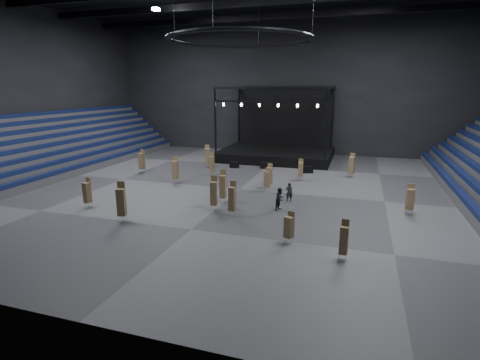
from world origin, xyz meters
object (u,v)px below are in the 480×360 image
(flight_case_mid, at_px, (265,165))
(chair_stack_15, at_px, (175,169))
(chair_stack_6, at_px, (269,175))
(chair_stack_12, at_px, (87,192))
(chair_stack_4, at_px, (212,164))
(man_center, at_px, (289,192))
(chair_stack_7, at_px, (232,198))
(chair_stack_8, at_px, (223,186))
(chair_stack_9, at_px, (410,199))
(chair_stack_5, at_px, (207,156))
(chair_stack_13, at_px, (121,201))
(chair_stack_1, at_px, (352,165))
(chair_stack_2, at_px, (267,179))
(chair_stack_3, at_px, (214,193))
(flight_case_right, at_px, (308,170))
(chair_stack_14, at_px, (301,169))
(stage, at_px, (277,147))
(chair_stack_0, at_px, (289,226))
(chair_stack_11, at_px, (344,240))
(flight_case_left, at_px, (234,165))
(chair_stack_10, at_px, (142,161))
(crew_member, at_px, (280,199))

(flight_case_mid, bearing_deg, chair_stack_15, -125.65)
(chair_stack_6, xyz_separation_m, chair_stack_12, (-12.04, -10.03, 0.03))
(chair_stack_4, xyz_separation_m, chair_stack_12, (-5.18, -12.94, 0.01))
(chair_stack_4, relative_size, man_center, 1.53)
(chair_stack_4, distance_m, chair_stack_7, 12.87)
(chair_stack_8, height_order, chair_stack_9, chair_stack_8)
(chair_stack_5, bearing_deg, chair_stack_13, -109.34)
(chair_stack_15, bearing_deg, chair_stack_1, 17.61)
(chair_stack_1, relative_size, chair_stack_2, 1.21)
(chair_stack_3, xyz_separation_m, chair_stack_15, (-6.56, 6.41, 0.02))
(flight_case_right, height_order, chair_stack_9, chair_stack_9)
(chair_stack_6, height_order, chair_stack_14, chair_stack_6)
(flight_case_mid, xyz_separation_m, chair_stack_14, (4.76, -4.50, 0.79))
(chair_stack_4, bearing_deg, stage, 69.82)
(chair_stack_12, bearing_deg, chair_stack_1, 52.84)
(chair_stack_13, height_order, chair_stack_15, chair_stack_13)
(chair_stack_0, bearing_deg, man_center, 124.04)
(chair_stack_0, xyz_separation_m, chair_stack_11, (3.21, -1.25, 0.09))
(flight_case_mid, relative_size, chair_stack_4, 0.46)
(flight_case_mid, distance_m, chair_stack_12, 20.56)
(flight_case_left, height_order, chair_stack_8, chair_stack_8)
(flight_case_left, xyz_separation_m, chair_stack_4, (-0.96, -4.49, 0.89))
(flight_case_mid, bearing_deg, chair_stack_13, -104.78)
(chair_stack_2, height_order, chair_stack_6, chair_stack_6)
(chair_stack_5, xyz_separation_m, chair_stack_7, (8.22, -15.04, -0.06))
(chair_stack_5, xyz_separation_m, chair_stack_6, (8.94, -6.65, -0.17))
(stage, xyz_separation_m, chair_stack_13, (-5.23, -26.75, 0.01))
(chair_stack_11, xyz_separation_m, chair_stack_15, (-16.37, 12.17, 0.21))
(chair_stack_9, distance_m, chair_stack_10, 26.91)
(chair_stack_12, distance_m, chair_stack_13, 4.76)
(flight_case_mid, distance_m, chair_stack_0, 21.23)
(chair_stack_11, height_order, chair_stack_15, chair_stack_15)
(chair_stack_0, relative_size, chair_stack_9, 0.86)
(flight_case_left, distance_m, chair_stack_15, 9.20)
(chair_stack_0, relative_size, chair_stack_3, 0.76)
(chair_stack_9, bearing_deg, chair_stack_12, -173.41)
(crew_member, bearing_deg, chair_stack_0, -145.42)
(chair_stack_3, bearing_deg, flight_case_left, 91.11)
(stage, bearing_deg, chair_stack_15, -112.39)
(flight_case_mid, xyz_separation_m, chair_stack_9, (13.96, -12.40, 0.86))
(chair_stack_4, bearing_deg, chair_stack_10, -171.78)
(chair_stack_6, relative_size, chair_stack_12, 0.96)
(chair_stack_7, height_order, chair_stack_11, chair_stack_7)
(flight_case_left, relative_size, chair_stack_4, 0.43)
(chair_stack_2, distance_m, chair_stack_5, 11.84)
(chair_stack_2, relative_size, man_center, 1.32)
(chair_stack_5, distance_m, man_center, 15.49)
(chair_stack_3, relative_size, chair_stack_13, 0.93)
(stage, distance_m, chair_stack_4, 12.76)
(chair_stack_12, xyz_separation_m, man_center, (14.62, 6.35, -0.45))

